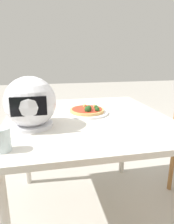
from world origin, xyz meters
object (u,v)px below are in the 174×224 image
Objects in this scene: pizza at (88,110)px; drinking_glass at (2,140)px; dining_table at (87,129)px; motorcycle_helmet at (30,103)px.

drinking_glass reaches higher than pizza.
motorcycle_helmet is at bearing 19.33° from dining_table.
pizza is (-0.02, -0.06, 0.11)m from dining_table.
dining_table is 10.74× the size of drinking_glass.
dining_table is 0.42m from motorcycle_helmet.
pizza is 0.65m from drinking_glass.
motorcycle_helmet reaches higher than dining_table.
pizza is 0.41m from motorcycle_helmet.
motorcycle_helmet reaches higher than pizza.
dining_table is at bearing -160.67° from motorcycle_helmet.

